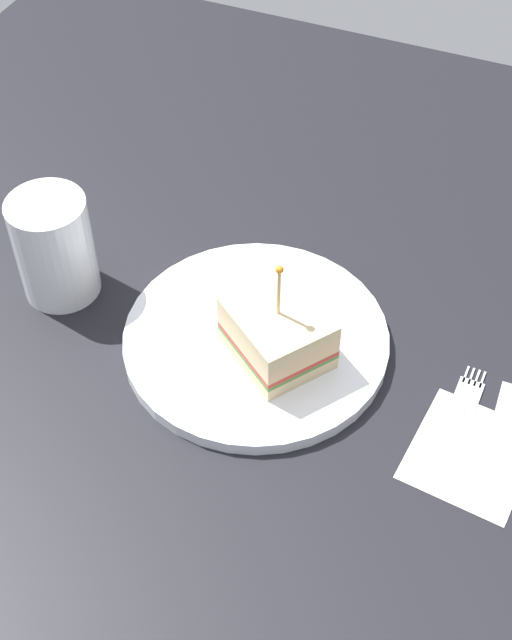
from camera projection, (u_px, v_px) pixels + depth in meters
ground_plane at (256, 351)px, 81.46cm from camera, size 110.23×110.23×2.00cm
plate at (256, 339)px, 80.23cm from camera, size 24.14×24.14×1.30cm
sandwich_half_center at (278, 333)px, 76.41cm from camera, size 11.08×10.81×10.73cm
drink_glass at (55, 251)px, 81.99cm from camera, size 7.32×7.32×10.57cm
napkin at (470, 454)px, 72.69cm from camera, size 10.40×11.31×0.15cm
fork at (462, 409)px, 75.57cm from camera, size 2.32×12.94×0.35cm
knife at (500, 430)px, 74.17cm from camera, size 1.66×11.95×0.35cm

